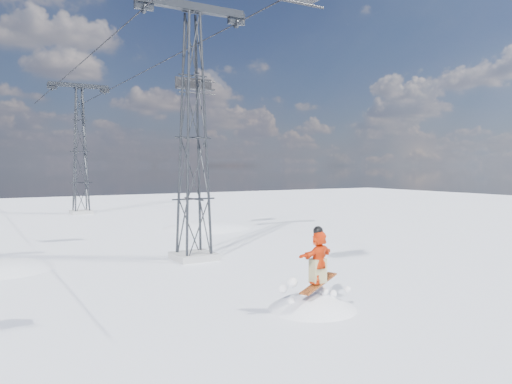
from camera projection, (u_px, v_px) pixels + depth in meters
ground at (274, 304)px, 15.29m from camera, size 120.00×120.00×0.00m
snow_terrain at (31, 384)px, 31.67m from camera, size 39.00×37.00×22.00m
lift_tower_near at (193, 138)px, 22.30m from camera, size 5.20×1.80×11.43m
lift_tower_far at (80, 152)px, 43.82m from camera, size 5.20×1.80×11.43m
haul_cables at (121, 63)px, 31.92m from camera, size 4.46×51.00×0.06m
snowboarder_jump at (312, 363)px, 14.86m from camera, size 4.40×4.40×6.45m
lift_chair_mid at (195, 85)px, 27.40m from camera, size 2.17×0.62×2.69m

